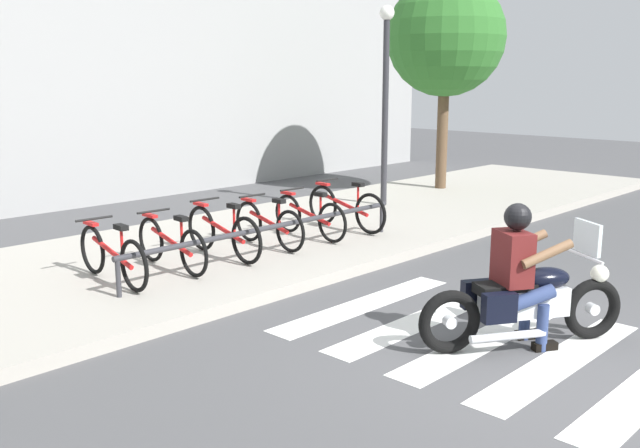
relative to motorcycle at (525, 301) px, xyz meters
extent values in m
plane|color=#4C4C4F|center=(-0.26, -0.45, -0.46)|extent=(48.00, 48.00, 0.00)
cube|color=#A8A399|center=(-0.26, 4.98, -0.38)|extent=(24.00, 4.40, 0.15)
cube|color=white|center=(-0.11, -0.45, -0.45)|extent=(2.80, 0.40, 0.01)
cube|color=white|center=(-0.11, 0.35, -0.45)|extent=(2.80, 0.40, 0.01)
cube|color=white|center=(-0.11, 1.15, -0.45)|extent=(2.80, 0.40, 0.01)
cube|color=white|center=(-0.11, 1.95, -0.45)|extent=(2.80, 0.40, 0.01)
torus|color=black|center=(0.65, -0.40, -0.14)|extent=(0.59, 0.43, 0.63)
cylinder|color=silver|center=(0.65, -0.40, -0.14)|extent=(0.15, 0.14, 0.11)
torus|color=black|center=(-0.67, 0.42, -0.14)|extent=(0.59, 0.43, 0.63)
cylinder|color=silver|center=(-0.67, 0.42, -0.14)|extent=(0.15, 0.14, 0.11)
cube|color=silver|center=(-0.01, 0.01, 0.00)|extent=(0.87, 0.69, 0.28)
ellipsoid|color=black|center=(0.18, -0.10, 0.22)|extent=(0.59, 0.51, 0.22)
cube|color=black|center=(-0.19, 0.12, 0.15)|extent=(0.62, 0.53, 0.10)
cube|color=black|center=(-0.22, 0.40, 0.04)|extent=(0.34, 0.27, 0.28)
cube|color=black|center=(-0.45, 0.03, 0.04)|extent=(0.34, 0.27, 0.28)
cylinder|color=silver|center=(0.52, -0.32, 0.42)|extent=(0.35, 0.54, 0.03)
sphere|color=white|center=(0.70, -0.43, 0.22)|extent=(0.18, 0.18, 0.18)
cube|color=silver|center=(0.55, -0.34, 0.60)|extent=(0.25, 0.36, 0.32)
cylinder|color=silver|center=(-0.32, -0.01, -0.27)|extent=(0.70, 0.48, 0.08)
cube|color=#591919|center=(-0.13, 0.09, 0.45)|extent=(0.43, 0.48, 0.52)
sphere|color=black|center=(-0.11, 0.07, 0.85)|extent=(0.26, 0.26, 0.26)
cylinder|color=brown|center=(0.18, 0.15, 0.53)|extent=(0.49, 0.35, 0.26)
cylinder|color=brown|center=(-0.06, -0.22, 0.53)|extent=(0.49, 0.35, 0.26)
cylinder|color=navy|center=(0.08, 0.14, 0.09)|extent=(0.45, 0.35, 0.24)
cylinder|color=navy|center=(0.18, 0.08, -0.23)|extent=(0.11, 0.11, 0.46)
cube|color=black|center=(0.21, 0.06, -0.42)|extent=(0.26, 0.21, 0.08)
cylinder|color=navy|center=(-0.09, -0.13, 0.09)|extent=(0.45, 0.35, 0.24)
cylinder|color=navy|center=(0.01, -0.19, -0.23)|extent=(0.11, 0.11, 0.46)
cube|color=black|center=(0.04, -0.21, -0.42)|extent=(0.26, 0.21, 0.08)
torus|color=black|center=(-1.89, 4.93, 0.01)|extent=(0.08, 0.63, 0.62)
torus|color=black|center=(-1.95, 3.87, 0.01)|extent=(0.08, 0.63, 0.62)
cylinder|color=red|center=(-1.92, 4.40, 0.07)|extent=(0.11, 0.95, 0.26)
cylinder|color=red|center=(-1.94, 4.13, 0.23)|extent=(0.04, 0.04, 0.38)
cube|color=black|center=(-1.94, 4.13, 0.43)|extent=(0.11, 0.21, 0.06)
cylinder|color=black|center=(-1.90, 4.82, 0.43)|extent=(0.48, 0.06, 0.03)
cube|color=red|center=(-1.89, 4.93, 0.35)|extent=(0.10, 0.28, 0.04)
torus|color=black|center=(-1.05, 4.91, 0.00)|extent=(0.08, 0.61, 0.61)
torus|color=black|center=(-1.10, 3.88, 0.00)|extent=(0.08, 0.61, 0.61)
cylinder|color=red|center=(-1.08, 4.40, 0.07)|extent=(0.11, 0.93, 0.25)
cylinder|color=red|center=(-1.09, 4.14, 0.22)|extent=(0.04, 0.04, 0.37)
cube|color=black|center=(-1.09, 4.14, 0.41)|extent=(0.11, 0.21, 0.06)
cylinder|color=black|center=(-1.05, 4.81, 0.41)|extent=(0.48, 0.06, 0.03)
cube|color=red|center=(-1.05, 4.91, 0.33)|extent=(0.10, 0.28, 0.04)
torus|color=black|center=(-0.20, 4.93, 0.02)|extent=(0.09, 0.65, 0.65)
torus|color=black|center=(-0.26, 3.87, 0.02)|extent=(0.09, 0.65, 0.65)
cylinder|color=red|center=(-0.23, 4.40, 0.09)|extent=(0.11, 0.95, 0.26)
cylinder|color=red|center=(-0.24, 4.13, 0.26)|extent=(0.04, 0.04, 0.40)
cube|color=black|center=(-0.24, 4.13, 0.45)|extent=(0.11, 0.21, 0.06)
cylinder|color=black|center=(-0.21, 4.82, 0.45)|extent=(0.48, 0.06, 0.03)
cube|color=red|center=(-0.20, 4.93, 0.37)|extent=(0.10, 0.28, 0.04)
torus|color=black|center=(0.64, 4.88, 0.01)|extent=(0.08, 0.62, 0.61)
torus|color=black|center=(0.59, 3.92, 0.01)|extent=(0.08, 0.62, 0.61)
cylinder|color=red|center=(0.62, 4.40, 0.07)|extent=(0.11, 0.86, 0.24)
cylinder|color=red|center=(0.60, 4.16, 0.22)|extent=(0.04, 0.04, 0.38)
cube|color=black|center=(0.60, 4.16, 0.41)|extent=(0.11, 0.21, 0.06)
cylinder|color=black|center=(0.64, 4.78, 0.41)|extent=(0.48, 0.06, 0.03)
cube|color=red|center=(0.64, 4.88, 0.34)|extent=(0.10, 0.28, 0.04)
torus|color=black|center=(1.49, 4.90, 0.00)|extent=(0.08, 0.61, 0.61)
torus|color=black|center=(1.44, 3.89, 0.00)|extent=(0.08, 0.61, 0.61)
cylinder|color=red|center=(1.46, 4.40, 0.07)|extent=(0.11, 0.91, 0.25)
cylinder|color=red|center=(1.45, 4.15, 0.22)|extent=(0.04, 0.04, 0.37)
cube|color=black|center=(1.45, 4.15, 0.41)|extent=(0.11, 0.21, 0.06)
cylinder|color=black|center=(1.49, 4.80, 0.41)|extent=(0.48, 0.06, 0.03)
cube|color=red|center=(1.49, 4.90, 0.34)|extent=(0.10, 0.28, 0.04)
torus|color=black|center=(2.34, 4.94, 0.03)|extent=(0.09, 0.66, 0.66)
torus|color=black|center=(2.28, 3.85, 0.03)|extent=(0.09, 0.66, 0.66)
cylinder|color=red|center=(2.31, 4.40, 0.10)|extent=(0.11, 0.98, 0.26)
cylinder|color=red|center=(2.29, 4.13, 0.27)|extent=(0.04, 0.04, 0.40)
cube|color=black|center=(2.29, 4.13, 0.47)|extent=(0.11, 0.21, 0.06)
cylinder|color=black|center=(2.33, 4.84, 0.47)|extent=(0.48, 0.06, 0.03)
cube|color=red|center=(2.34, 4.94, 0.39)|extent=(0.10, 0.28, 0.04)
cylinder|color=#333338|center=(0.19, 3.85, 0.14)|extent=(4.83, 0.07, 0.07)
cylinder|color=#333338|center=(-2.17, 3.85, -0.08)|extent=(0.06, 0.06, 0.45)
cylinder|color=#333338|center=(2.56, 3.85, -0.08)|extent=(0.06, 0.06, 0.45)
cylinder|color=#2D2D33|center=(4.53, 5.38, 1.37)|extent=(0.12, 0.12, 3.65)
sphere|color=white|center=(4.53, 5.38, 3.31)|extent=(0.28, 0.28, 0.28)
cylinder|color=brown|center=(7.08, 5.78, 0.82)|extent=(0.24, 0.24, 2.56)
sphere|color=#2D6B28|center=(7.08, 5.78, 3.00)|extent=(2.57, 2.57, 2.57)
camera|label=1|loc=(-6.09, -3.06, 2.14)|focal=39.27mm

